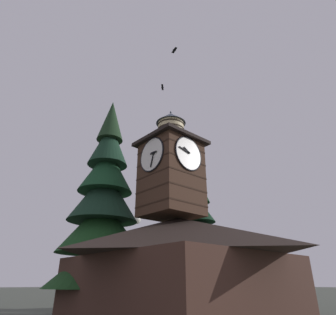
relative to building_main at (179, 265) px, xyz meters
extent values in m
cube|color=#412820|center=(0.00, 0.00, -1.35)|extent=(10.83, 11.99, 3.66)
pyramid|color=#2D231E|center=(0.00, 0.00, 1.75)|extent=(11.43, 12.59, 2.55)
cube|color=#422B1E|center=(0.55, -0.13, 5.72)|extent=(3.53, 3.53, 5.38)
cube|color=black|center=(0.55, -0.13, 3.67)|extent=(3.57, 3.57, 0.10)
cube|color=black|center=(0.55, -0.13, 4.68)|extent=(3.57, 3.57, 0.10)
cube|color=black|center=(0.55, -0.13, 5.69)|extent=(3.57, 3.57, 0.10)
cube|color=black|center=(0.55, -0.13, 6.70)|extent=(3.57, 3.57, 0.10)
cube|color=black|center=(0.55, -0.13, 7.71)|extent=(3.57, 3.57, 0.10)
cylinder|color=white|center=(0.55, 1.66, 7.13)|extent=(2.43, 0.10, 2.43)
torus|color=black|center=(0.55, 1.68, 7.13)|extent=(2.53, 0.10, 2.53)
cube|color=black|center=(0.82, 1.76, 7.27)|extent=(0.59, 0.04, 0.40)
cube|color=black|center=(1.04, 1.76, 7.23)|extent=(0.99, 0.04, 0.28)
sphere|color=black|center=(0.55, 1.77, 7.13)|extent=(0.10, 0.10, 0.10)
cylinder|color=white|center=(2.35, -0.13, 7.13)|extent=(0.10, 2.43, 2.43)
torus|color=black|center=(2.37, -0.13, 7.13)|extent=(0.10, 2.53, 2.53)
cube|color=black|center=(2.45, 0.17, 7.15)|extent=(0.04, 0.61, 0.17)
cube|color=black|center=(2.45, 0.02, 6.65)|extent=(0.04, 0.38, 0.97)
sphere|color=black|center=(2.46, -0.13, 7.13)|extent=(0.10, 0.10, 0.10)
cube|color=black|center=(0.55, -0.13, 8.54)|extent=(4.23, 4.23, 0.25)
cylinder|color=beige|center=(0.55, -0.13, 9.48)|extent=(2.00, 2.00, 1.63)
cylinder|color=#2D2319|center=(0.55, -0.13, 8.87)|extent=(2.06, 2.06, 0.10)
cylinder|color=#2D2319|center=(0.55, -0.13, 9.28)|extent=(2.06, 2.06, 0.10)
cylinder|color=#2D2319|center=(0.55, -0.13, 9.68)|extent=(2.06, 2.06, 0.10)
cylinder|color=#2D2319|center=(0.55, -0.13, 10.09)|extent=(2.06, 2.06, 0.10)
cone|color=#384251|center=(0.55, -0.13, 10.76)|extent=(2.30, 2.30, 0.93)
sphere|color=#384251|center=(0.55, -0.13, 11.32)|extent=(0.16, 0.16, 0.16)
cylinder|color=#473323|center=(2.98, -5.11, -1.16)|extent=(0.39, 0.39, 4.05)
cone|color=#193C1A|center=(2.98, -5.11, 0.22)|extent=(7.19, 7.19, 3.22)
cone|color=#183F1B|center=(2.98, -5.11, 2.84)|extent=(6.18, 6.18, 3.94)
cone|color=#163021|center=(2.98, -5.11, 5.16)|extent=(5.18, 5.18, 4.08)
cone|color=#163E22|center=(2.98, -5.11, 7.27)|extent=(4.18, 4.18, 3.77)
cone|color=#173423|center=(2.98, -5.11, 9.59)|extent=(3.17, 3.17, 3.89)
cone|color=#1C341D|center=(2.98, -5.11, 11.82)|extent=(2.17, 2.17, 3.84)
cylinder|color=#473323|center=(-8.05, -5.82, -1.45)|extent=(0.41, 0.41, 3.46)
cone|color=black|center=(-8.05, -5.82, -0.02)|extent=(6.69, 6.69, 3.03)
cone|color=black|center=(-8.05, -5.82, 2.08)|extent=(5.76, 5.76, 3.17)
cone|color=black|center=(-8.05, -5.82, 4.24)|extent=(4.83, 4.83, 3.43)
cone|color=black|center=(-8.05, -5.82, 6.01)|extent=(3.91, 3.91, 2.90)
cone|color=black|center=(-8.05, -5.82, 8.44)|extent=(2.98, 2.98, 3.68)
cone|color=black|center=(-8.05, -5.82, 10.34)|extent=(2.05, 2.05, 3.42)
sphere|color=silver|center=(-18.36, -30.84, 9.98)|extent=(1.72, 1.72, 1.72)
ellipsoid|color=black|center=(2.32, 2.24, 14.87)|extent=(0.29, 0.21, 0.14)
cube|color=black|center=(2.28, 2.10, 14.87)|extent=(0.26, 0.34, 0.03)
cube|color=black|center=(2.36, 2.39, 14.87)|extent=(0.26, 0.34, 0.03)
ellipsoid|color=black|center=(2.45, 1.06, 12.05)|extent=(0.21, 0.21, 0.11)
cube|color=black|center=(2.57, 1.19, 12.05)|extent=(0.33, 0.33, 0.13)
cube|color=black|center=(2.33, 0.94, 12.05)|extent=(0.33, 0.33, 0.13)
camera|label=1|loc=(13.58, 14.19, -1.01)|focal=30.71mm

